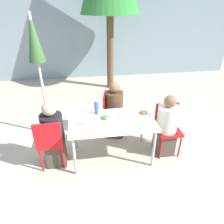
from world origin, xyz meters
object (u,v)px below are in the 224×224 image
at_px(chair_far, 110,111).
at_px(salad_bowl, 123,115).
at_px(bottle, 96,107).
at_px(drinking_cup, 85,122).
at_px(chair_left, 50,140).
at_px(person_right, 166,127).
at_px(person_far, 114,112).
at_px(chair_right, 167,124).
at_px(person_left, 54,136).
at_px(closed_umbrella, 36,51).

relative_size(chair_far, salad_bowl, 5.75).
distance_m(bottle, drinking_cup, 0.38).
height_order(chair_left, person_right, person_right).
bearing_deg(person_far, chair_far, -122.06).
height_order(chair_left, chair_right, same).
distance_m(chair_left, bottle, 0.89).
xyz_separation_m(chair_right, chair_far, (-0.91, 0.64, 0.00)).
relative_size(chair_right, chair_far, 1.00).
bearing_deg(person_left, chair_right, 1.49).
relative_size(person_right, chair_far, 1.25).
height_order(chair_left, chair_far, same).
bearing_deg(closed_umbrella, bottle, -34.48).
relative_size(person_left, drinking_cup, 10.84).
xyz_separation_m(chair_right, drinking_cup, (-1.41, -0.14, 0.27)).
bearing_deg(closed_umbrella, chair_far, -8.24).
bearing_deg(person_far, chair_right, 68.18).
bearing_deg(person_left, chair_far, 34.68).
height_order(chair_right, person_right, person_right).
relative_size(closed_umbrella, drinking_cup, 21.59).
height_order(chair_left, person_far, person_far).
xyz_separation_m(chair_far, person_far, (0.07, -0.07, 0.01)).
bearing_deg(bottle, chair_left, -155.89).
bearing_deg(bottle, person_far, 47.47).
xyz_separation_m(chair_right, closed_umbrella, (-2.14, 0.82, 1.15)).
bearing_deg(closed_umbrella, drinking_cup, -52.69).
relative_size(person_left, closed_umbrella, 0.50).
distance_m(person_right, person_far, 1.03).
xyz_separation_m(chair_left, closed_umbrella, (-0.18, 0.98, 1.15)).
xyz_separation_m(person_left, closed_umbrella, (-0.22, 0.90, 1.14)).
distance_m(closed_umbrella, drinking_cup, 1.49).
xyz_separation_m(closed_umbrella, salad_bowl, (1.35, -0.80, -0.91)).
height_order(chair_left, bottle, bottle).
distance_m(person_left, person_far, 1.26).
distance_m(person_left, closed_umbrella, 1.47).
bearing_deg(person_left, drinking_cup, -7.89).
height_order(chair_left, person_left, person_left).
relative_size(person_right, closed_umbrella, 0.49).
bearing_deg(chair_far, person_far, 57.94).
height_order(chair_right, bottle, bottle).
height_order(closed_umbrella, bottle, closed_umbrella).
bearing_deg(person_far, drinking_cup, -25.93).
height_order(person_far, closed_umbrella, closed_umbrella).
height_order(person_left, salad_bowl, person_left).
relative_size(chair_left, person_right, 0.80).
bearing_deg(bottle, drinking_cup, -122.23).
distance_m(chair_right, person_right, 0.09).
bearing_deg(chair_left, person_right, 1.54).
bearing_deg(person_left, salad_bowl, 3.90).
xyz_separation_m(chair_far, closed_umbrella, (-1.23, 0.18, 1.15)).
bearing_deg(drinking_cup, chair_far, 57.52).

